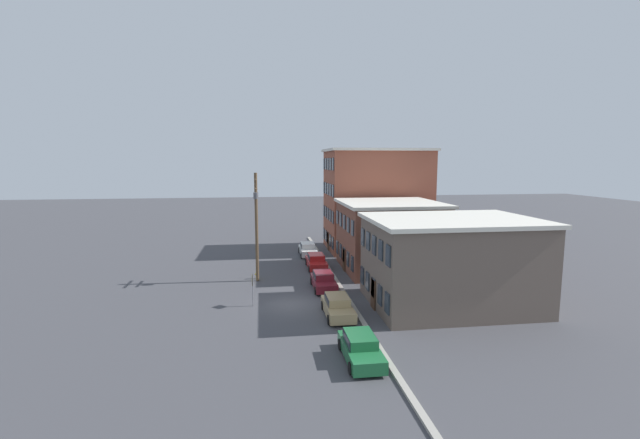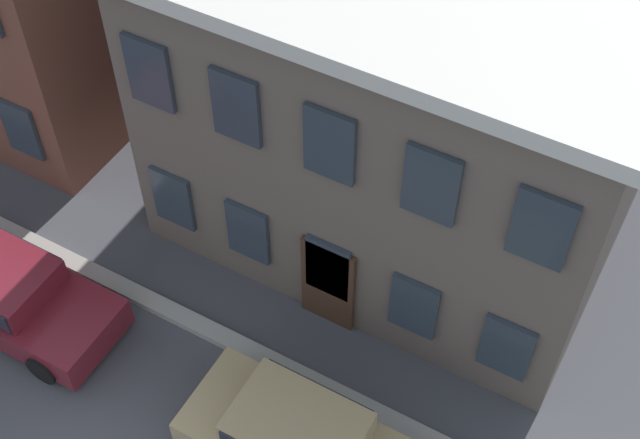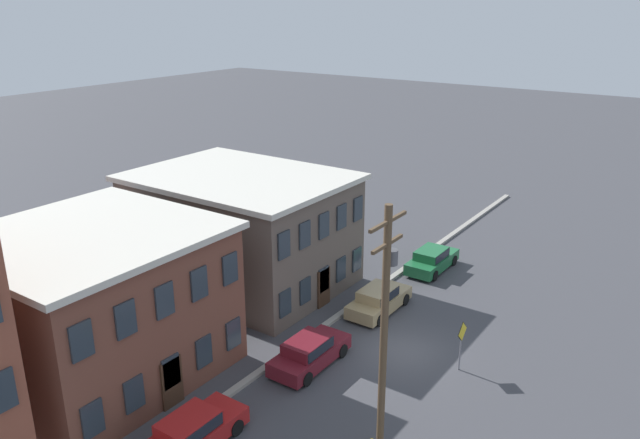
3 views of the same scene
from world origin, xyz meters
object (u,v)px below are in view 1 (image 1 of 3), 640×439
car_green (361,347)px  fire_hydrant (257,274)px  car_red (316,261)px  utility_pole (256,221)px  car_white (308,249)px  car_tan (338,306)px  caution_sign (253,284)px  car_maroon (323,280)px

car_green → fire_hydrant: bearing=-161.7°
car_red → utility_pole: bearing=-55.9°
car_white → car_tan: 19.87m
car_white → utility_pole: (10.13, -5.72, 4.76)m
fire_hydrant → utility_pole: bearing=3.5°
car_red → car_white: bearing=-178.1°
caution_sign → utility_pole: bearing=177.4°
car_tan → fire_hydrant: size_ratio=4.58×
fire_hydrant → car_green: bearing=18.3°
car_white → car_red: (6.12, 0.20, 0.00)m
car_red → utility_pole: utility_pole is taller
car_tan → utility_pole: utility_pole is taller
car_maroon → car_green: size_ratio=1.00×
car_white → utility_pole: utility_pole is taller
utility_pole → fire_hydrant: size_ratio=10.23×
car_green → car_red: bearing=179.4°
car_white → car_tan: (19.87, -0.06, 0.00)m
car_white → car_green: same height
caution_sign → fire_hydrant: 7.66m
car_white → fire_hydrant: size_ratio=4.58×
car_maroon → car_green: (13.39, 0.08, 0.00)m
car_red → caution_sign: caution_sign is taller
car_white → car_red: same height
car_tan → fire_hydrant: bearing=-151.4°
car_maroon → car_tan: size_ratio=1.00×
car_red → car_green: 20.56m
utility_pole → fire_hydrant: utility_pole is taller
car_red → car_maroon: 7.18m
car_green → utility_pole: bearing=-161.0°
car_red → caution_sign: bearing=-29.9°
utility_pole → caution_sign: bearing=-2.6°
caution_sign → utility_pole: size_ratio=0.25×
car_maroon → car_green: bearing=0.3°
caution_sign → utility_pole: 7.84m
car_tan → caution_sign: caution_sign is taller
car_maroon → car_tan: same height
car_maroon → fire_hydrant: 6.87m
car_tan → fire_hydrant: (-10.47, -5.70, -0.27)m
car_green → fire_hydrant: 18.22m
car_maroon → utility_pole: size_ratio=0.45×
fire_hydrant → car_maroon: bearing=55.4°
car_maroon → utility_pole: bearing=-119.5°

